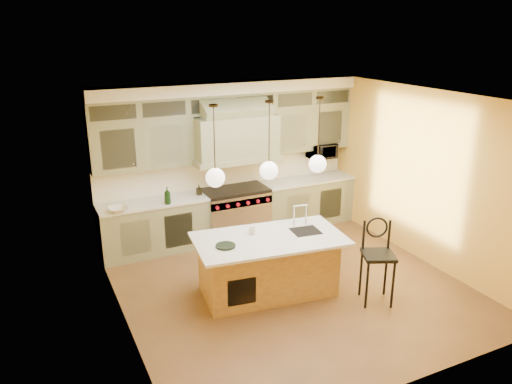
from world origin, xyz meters
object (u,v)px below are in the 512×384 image
counter_stool (378,256)px  microwave (322,151)px  range (235,212)px  kitchen_island (268,264)px

counter_stool → microwave: size_ratio=2.30×
range → microwave: bearing=3.1°
kitchen_island → counter_stool: kitchen_island is taller
microwave → counter_stool: bearing=-108.3°
kitchen_island → counter_stool: (1.31, -0.87, 0.24)m
range → microwave: size_ratio=2.21×
range → kitchen_island: (-0.39, -2.15, -0.01)m
range → kitchen_island: bearing=-100.4°
kitchen_island → counter_stool: 1.59m
range → kitchen_island: size_ratio=0.52×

